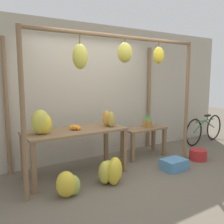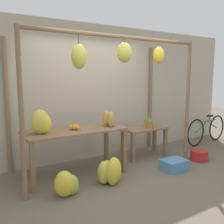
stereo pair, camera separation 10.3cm
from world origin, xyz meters
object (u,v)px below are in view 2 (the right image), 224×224
at_px(orange_pile, 75,127).
at_px(fruit_crate_white, 174,165).
at_px(pineapple_cluster, 148,122).
at_px(papaya_pile, 109,119).
at_px(banana_pile_on_table, 41,122).
at_px(blue_bucket, 199,155).
at_px(parked_bicycle, 207,130).
at_px(banana_pile_ground_right, 110,171).
at_px(banana_pile_ground_left, 67,184).

height_order(orange_pile, fruit_crate_white, orange_pile).
distance_m(pineapple_cluster, papaya_pile, 1.12).
height_order(orange_pile, pineapple_cluster, pineapple_cluster).
bearing_deg(orange_pile, pineapple_cluster, 4.37).
xyz_separation_m(banana_pile_on_table, pineapple_cluster, (2.32, 0.14, -0.24)).
relative_size(blue_bucket, parked_bicycle, 0.22).
distance_m(banana_pile_on_table, parked_bicycle, 4.39).
height_order(pineapple_cluster, banana_pile_ground_right, pineapple_cluster).
distance_m(banana_pile_on_table, banana_pile_ground_right, 1.35).
xyz_separation_m(banana_pile_ground_left, parked_bicycle, (4.19, 0.85, 0.18)).
relative_size(pineapple_cluster, blue_bucket, 0.88).
distance_m(fruit_crate_white, parked_bicycle, 2.31).
relative_size(pineapple_cluster, banana_pile_ground_left, 0.77).
bearing_deg(pineapple_cluster, blue_bucket, -45.12).
xyz_separation_m(pineapple_cluster, banana_pile_ground_left, (-2.17, -0.79, -0.58)).
distance_m(banana_pile_on_table, pineapple_cluster, 2.34).
bearing_deg(fruit_crate_white, banana_pile_ground_left, 177.79).
height_order(banana_pile_ground_left, fruit_crate_white, banana_pile_ground_left).
height_order(fruit_crate_white, blue_bucket, blue_bucket).
bearing_deg(blue_bucket, parked_bicycle, 32.69).
bearing_deg(banana_pile_ground_left, papaya_pile, 29.21).
bearing_deg(fruit_crate_white, blue_bucket, 7.89).
bearing_deg(banana_pile_on_table, papaya_pile, -2.32).
distance_m(orange_pile, fruit_crate_white, 1.97).
xyz_separation_m(orange_pile, blue_bucket, (2.50, -0.62, -0.75)).
relative_size(banana_pile_ground_left, blue_bucket, 1.14).
distance_m(parked_bicycle, papaya_pile, 3.17).
height_order(pineapple_cluster, fruit_crate_white, pineapple_cluster).
bearing_deg(banana_pile_on_table, banana_pile_ground_right, -33.81).
distance_m(banana_pile_on_table, blue_bucket, 3.26).
xyz_separation_m(pineapple_cluster, fruit_crate_white, (-0.09, -0.87, -0.66)).
bearing_deg(blue_bucket, orange_pile, 166.05).
height_order(banana_pile_on_table, parked_bicycle, banana_pile_on_table).
bearing_deg(banana_pile_on_table, blue_bucket, -11.39).
bearing_deg(fruit_crate_white, papaya_pile, 145.61).
distance_m(orange_pile, banana_pile_ground_right, 0.96).
relative_size(banana_pile_ground_right, papaya_pile, 1.66).
xyz_separation_m(orange_pile, banana_pile_ground_left, (-0.43, -0.66, -0.68)).
bearing_deg(papaya_pile, parked_bicycle, 4.47).
height_order(banana_pile_on_table, papaya_pile, banana_pile_on_table).
bearing_deg(blue_bucket, fruit_crate_white, -172.11).
xyz_separation_m(banana_pile_on_table, banana_pile_ground_left, (0.15, -0.65, -0.82)).
height_order(pineapple_cluster, papaya_pile, papaya_pile).
relative_size(banana_pile_ground_left, parked_bicycle, 0.25).
relative_size(orange_pile, pineapple_cluster, 0.58).
distance_m(banana_pile_ground_left, fruit_crate_white, 2.09).
xyz_separation_m(banana_pile_ground_left, papaya_pile, (1.08, 0.60, 0.78)).
bearing_deg(banana_pile_ground_left, banana_pile_on_table, 102.84).
height_order(pineapple_cluster, parked_bicycle, pineapple_cluster).
distance_m(orange_pile, banana_pile_ground_left, 1.04).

